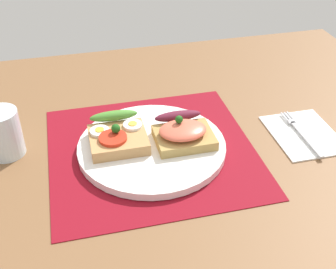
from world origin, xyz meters
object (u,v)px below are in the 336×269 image
drinking_glass (3,133)px  sandwich_egg_tomato (117,136)px  fork (300,132)px  plate (152,147)px  napkin (304,133)px  sandwich_salmon (183,132)px

drinking_glass → sandwich_egg_tomato: bearing=-11.2°
sandwich_egg_tomato → fork: size_ratio=0.70×
plate → napkin: bearing=-3.6°
fork → napkin: bearing=-4.8°
napkin → drinking_glass: 55.13cm
fork → sandwich_egg_tomato: bearing=174.0°
fork → sandwich_salmon: bearing=176.4°
fork → drinking_glass: 54.36cm
sandwich_egg_tomato → napkin: (35.01, -3.67, -2.88)cm
sandwich_salmon → drinking_glass: bearing=169.0°
sandwich_egg_tomato → fork: bearing=-6.0°
sandwich_salmon → fork: sandwich_salmon is taller
fork → plate: bearing=176.4°
sandwich_salmon → sandwich_egg_tomato: bearing=169.4°
plate → napkin: (29.16, -1.84, -0.69)cm
sandwich_egg_tomato → napkin: size_ratio=0.71×
sandwich_salmon → napkin: 23.78cm
fork → drinking_glass: (-53.73, 7.46, 3.55)cm
sandwich_egg_tomato → sandwich_salmon: sandwich_salmon is taller
plate → sandwich_egg_tomato: bearing=162.6°
sandwich_salmon → fork: 22.99cm
sandwich_salmon → drinking_glass: 31.54cm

